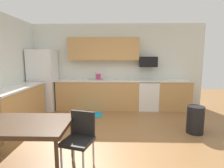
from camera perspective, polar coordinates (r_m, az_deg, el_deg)
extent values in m
plane|color=olive|center=(3.76, -0.42, -17.63)|extent=(12.00, 12.00, 0.00)
cube|color=silver|center=(6.03, 0.41, 5.63)|extent=(5.80, 0.10, 2.70)
cube|color=tan|center=(5.83, -4.38, -3.43)|extent=(2.54, 0.60, 0.90)
cube|color=tan|center=(6.06, 18.60, -3.39)|extent=(1.01, 0.60, 0.90)
cube|color=tan|center=(4.97, -27.84, -6.53)|extent=(0.60, 2.00, 0.90)
cube|color=silver|center=(5.72, 0.34, 1.14)|extent=(4.80, 0.64, 0.04)
cube|color=silver|center=(4.87, -28.22, -1.17)|extent=(0.64, 2.00, 0.04)
cube|color=tan|center=(5.82, -2.63, 10.93)|extent=(2.20, 0.34, 0.70)
cube|color=white|center=(6.08, -20.67, 1.18)|extent=(0.76, 0.70, 1.87)
cube|color=white|center=(5.88, 11.08, -3.56)|extent=(0.60, 0.60, 0.88)
cube|color=black|center=(5.80, 11.21, 0.84)|extent=(0.60, 0.60, 0.03)
cube|color=black|center=(5.85, 11.22, 6.84)|extent=(0.54, 0.36, 0.32)
cube|color=#A5A8AD|center=(5.76, -5.27, 0.76)|extent=(0.48, 0.40, 0.14)
cylinder|color=#B2B5BA|center=(5.92, -5.09, 2.53)|extent=(0.02, 0.02, 0.24)
cube|color=#422D1E|center=(2.98, -26.75, -11.29)|extent=(1.40, 0.90, 0.06)
cylinder|color=#422D1E|center=(2.56, -16.86, -22.97)|extent=(0.05, 0.05, 0.66)
cylinder|color=#422D1E|center=(3.23, -12.37, -15.92)|extent=(0.05, 0.05, 0.66)
cube|color=black|center=(2.79, -10.73, -17.27)|extent=(0.50, 0.50, 0.05)
cube|color=black|center=(2.85, -9.09, -12.22)|extent=(0.38, 0.14, 0.40)
cylinder|color=#B2B2B7|center=(2.85, -15.59, -22.24)|extent=(0.03, 0.03, 0.42)
cylinder|color=#B2B2B7|center=(2.70, -8.98, -23.90)|extent=(0.03, 0.03, 0.42)
cylinder|color=#B2B2B7|center=(3.10, -11.95, -19.41)|extent=(0.03, 0.03, 0.42)
cylinder|color=#B2B2B7|center=(2.96, -5.83, -20.67)|extent=(0.03, 0.03, 0.42)
cylinder|color=black|center=(4.42, 24.65, -10.13)|extent=(0.36, 0.36, 0.60)
cube|color=#198CBF|center=(5.34, -7.02, -9.53)|extent=(0.70, 0.50, 0.01)
cylinder|color=#CC3372|center=(5.78, -4.24, 2.20)|extent=(0.14, 0.14, 0.20)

